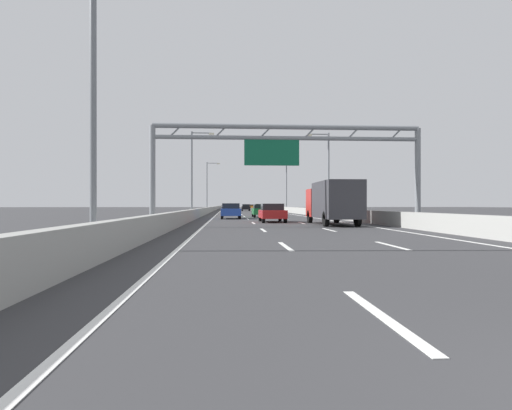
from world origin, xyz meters
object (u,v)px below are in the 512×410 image
Objects in this scene: streetlamp_left_far at (208,184)px; orange_car at (251,207)px; streetlamp_left_near at (101,70)px; silver_car at (228,207)px; streetlamp_right_far at (285,184)px; yellow_car at (259,207)px; red_car at (272,213)px; green_car at (261,211)px; sign_gantry at (286,148)px; blue_car at (231,211)px; black_car at (246,207)px; streetlamp_right_mid at (327,169)px; streetlamp_left_mid at (194,168)px; box_truck at (333,201)px.

orange_car is (11.25, 54.78, -4.68)m from streetlamp_left_far.
streetlamp_left_near is 120.55m from silver_car.
yellow_car is at bearing 103.40° from streetlamp_right_far.
green_car is at bearing 89.38° from red_car.
blue_car is at bearing 101.81° from sign_gantry.
yellow_car is (7.10, -33.28, 0.04)m from silver_car.
streetlamp_right_far reaches higher than blue_car.
yellow_car is at bearing 63.11° from black_car.
streetlamp_left_near is at bearing -112.90° from streetlamp_right_mid.
streetlamp_right_far reaches higher than sign_gantry.
streetlamp_left_mid is at bearing -102.02° from yellow_car.
streetlamp_right_mid is at bearing -82.63° from silver_car.
streetlamp_left_far is 2.26× the size of silver_car.
yellow_car is (-0.23, -38.37, 0.05)m from orange_car.
black_car is (-7.27, 9.79, -4.65)m from streetlamp_right_far.
streetlamp_left_mid and streetlamp_right_far have the same top height.
streetlamp_left_near reaches higher than sign_gantry.
streetlamp_left_near is 72.27m from streetlamp_right_far.
streetlamp_right_mid is at bearing -80.86° from black_car.
green_car is (3.34, 4.92, -0.04)m from blue_car.
streetlamp_left_mid is at bearing -97.12° from orange_car.
streetlamp_right_far reaches higher than green_car.
green_car is 18.38m from box_truck.
streetlamp_left_mid and streetlamp_left_far have the same top height.
sign_gantry is at bearing -109.17° from streetlamp_right_mid.
streetlamp_right_far is 2.26× the size of silver_car.
streetlamp_right_far is 17.49m from yellow_car.
blue_car is at bearing 117.77° from box_truck.
blue_car is at bearing -94.27° from orange_car.
red_car is at bearing 127.30° from box_truck.
streetlamp_left_near is 2.13× the size of red_car.
yellow_car is at bearing 83.14° from blue_car.
streetlamp_right_far is 13.05m from black_car.
streetlamp_right_mid is 2.07× the size of orange_car.
green_car is 0.96× the size of black_car.
streetlamp_left_far is at bearing 95.58° from blue_car.
streetlamp_left_near is at bearing -91.87° from silver_car.
streetlamp_right_far is 2.05× the size of black_car.
blue_car is 0.90× the size of orange_car.
streetlamp_left_mid is at bearing 108.57° from sign_gantry.
green_car is at bearing -78.57° from streetlamp_left_far.
sign_gantry is 112.12m from orange_car.
black_car is at bearing 85.98° from blue_car.
yellow_car is at bearing -90.34° from orange_car.
streetlamp_right_mid is 2.29× the size of yellow_car.
streetlamp_right_mid is 13.32m from blue_car.
red_car is (3.33, -99.44, 0.02)m from silver_car.
green_car is 13.16m from red_car.
sign_gantry is at bearing -92.00° from orange_car.
yellow_car reaches higher than orange_car.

